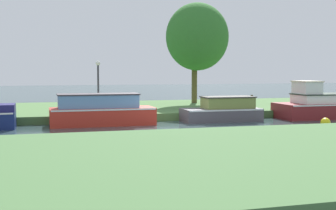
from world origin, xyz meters
name	(u,v)px	position (x,y,z in m)	size (l,w,h in m)	color
ground_plane	(173,126)	(0.00, 0.00, 0.00)	(120.00, 120.00, 0.00)	#314548
riverbank_far	(141,109)	(0.00, 7.00, 0.20)	(72.00, 10.00, 0.40)	#4B723C
riverbank_near	(261,156)	(0.00, -9.00, 0.20)	(72.00, 10.00, 0.40)	#466E3C
slate_narrowboat	(223,111)	(3.06, 1.20, 0.54)	(4.06, 1.67, 1.28)	#504952
red_cruiser	(101,111)	(-3.22, 1.20, 0.67)	(4.96, 1.73, 1.52)	red
willow_tree_left	(197,37)	(4.09, 8.23, 4.84)	(4.22, 3.81, 6.70)	brown
lamp_post	(98,80)	(-3.09, 3.45, 2.13)	(0.24, 0.24, 2.73)	#333338
mooring_post_near	(252,103)	(5.31, 2.48, 0.83)	(0.13, 0.13, 0.86)	#483E25
channel_buoy	(326,122)	(6.67, -2.43, 0.22)	(0.44, 0.44, 0.44)	yellow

